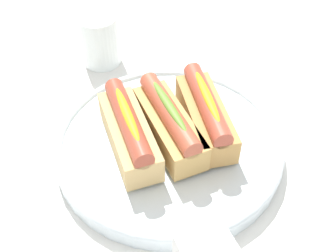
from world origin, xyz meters
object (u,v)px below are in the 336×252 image
at_px(hotdog_front, 206,113).
at_px(water_glass, 102,42).
at_px(hotdog_back, 168,122).
at_px(hotdog_side, 129,131).
at_px(serving_bowl, 168,143).

distance_m(hotdog_front, water_glass, 0.26).
distance_m(hotdog_front, hotdog_back, 0.05).
bearing_deg(water_glass, hotdog_back, 177.71).
bearing_deg(water_glass, hotdog_side, 164.99).
height_order(hotdog_back, hotdog_side, same).
height_order(serving_bowl, water_glass, water_glass).
distance_m(serving_bowl, hotdog_back, 0.04).
bearing_deg(serving_bowl, hotdog_front, -101.82).
height_order(hotdog_front, water_glass, hotdog_front).
distance_m(hotdog_front, hotdog_side, 0.11).
distance_m(hotdog_side, water_glass, 0.25).
bearing_deg(hotdog_back, water_glass, -2.29).
bearing_deg(hotdog_back, serving_bowl, -90.00).
distance_m(serving_bowl, water_glass, 0.25).
bearing_deg(hotdog_front, hotdog_side, 78.18).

